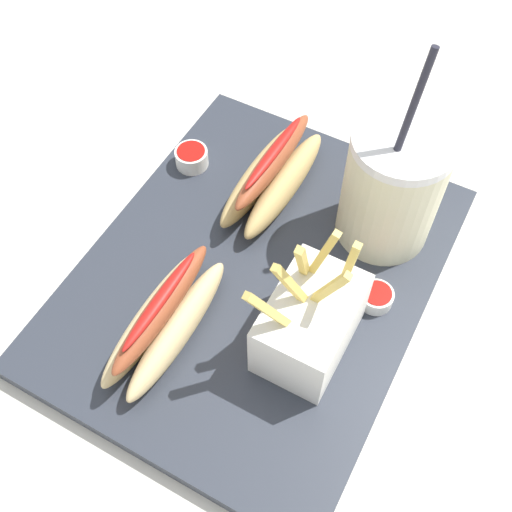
{
  "coord_description": "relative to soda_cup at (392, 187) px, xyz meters",
  "views": [
    {
      "loc": [
        0.3,
        0.16,
        0.57
      ],
      "look_at": [
        0.0,
        0.0,
        0.05
      ],
      "focal_mm": 43.9,
      "sensor_mm": 36.0,
      "label": 1
    }
  ],
  "objects": [
    {
      "name": "ground_plane",
      "position": [
        0.11,
        -0.09,
        -0.1
      ],
      "size": [
        2.4,
        2.4,
        0.02
      ],
      "primitive_type": "cube",
      "color": "silver"
    },
    {
      "name": "fries_basket",
      "position": [
        0.16,
        -0.01,
        -0.03
      ],
      "size": [
        0.11,
        0.08,
        0.15
      ],
      "color": "white",
      "rests_on": "food_tray"
    },
    {
      "name": "ketchup_cup_2",
      "position": [
        0.02,
        -0.23,
        -0.06
      ],
      "size": [
        0.04,
        0.04,
        0.02
      ],
      "color": "white",
      "rests_on": "food_tray"
    },
    {
      "name": "hot_dog_1",
      "position": [
        0.01,
        -0.13,
        -0.04
      ],
      "size": [
        0.17,
        0.06,
        0.07
      ],
      "color": "tan",
      "rests_on": "food_tray"
    },
    {
      "name": "hot_dog_2",
      "position": [
        0.21,
        -0.13,
        -0.04
      ],
      "size": [
        0.17,
        0.05,
        0.07
      ],
      "color": "#E5C689",
      "rests_on": "food_tray"
    },
    {
      "name": "soda_cup",
      "position": [
        0.0,
        0.0,
        0.0
      ],
      "size": [
        0.1,
        0.1,
        0.24
      ],
      "color": "beige",
      "rests_on": "food_tray"
    },
    {
      "name": "food_tray",
      "position": [
        0.11,
        -0.09,
        -0.08
      ],
      "size": [
        0.43,
        0.34,
        0.02
      ],
      "primitive_type": "cube",
      "color": "#2D333D",
      "rests_on": "ground_plane"
    },
    {
      "name": "ketchup_cup_1",
      "position": [
        0.09,
        0.03,
        -0.06
      ],
      "size": [
        0.03,
        0.03,
        0.02
      ],
      "color": "white",
      "rests_on": "food_tray"
    }
  ]
}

